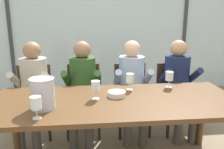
{
  "coord_description": "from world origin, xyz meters",
  "views": [
    {
      "loc": [
        -0.24,
        -2.0,
        1.5
      ],
      "look_at": [
        0.0,
        0.35,
        0.9
      ],
      "focal_mm": 37.26,
      "sensor_mm": 36.0,
      "label": 1
    }
  ],
  "objects_px": {
    "person_pale_blue_shirt": "(132,82)",
    "wine_glass_near_bucket": "(36,104)",
    "person_navy_polo": "(178,81)",
    "wine_glass_by_left_taster": "(96,86)",
    "wine_glass_center_pour": "(169,77)",
    "chair_near_curtain": "(34,95)",
    "person_olive_shirt": "(83,84)",
    "wine_glass_by_right_taster": "(130,79)",
    "chair_left_of_center": "(84,93)",
    "person_beige_jumper": "(33,85)",
    "chair_center": "(131,92)",
    "tasting_bowl": "(117,94)",
    "ice_bucket_primary": "(43,93)",
    "dining_table": "(116,107)",
    "chair_right_of_center": "(174,91)"
  },
  "relations": [
    {
      "from": "chair_left_of_center",
      "to": "person_pale_blue_shirt",
      "type": "relative_size",
      "value": 0.73
    },
    {
      "from": "person_pale_blue_shirt",
      "to": "wine_glass_center_pour",
      "type": "bearing_deg",
      "value": -51.02
    },
    {
      "from": "chair_near_curtain",
      "to": "ice_bucket_primary",
      "type": "height_order",
      "value": "ice_bucket_primary"
    },
    {
      "from": "chair_left_of_center",
      "to": "tasting_bowl",
      "type": "xyz_separation_m",
      "value": [
        0.34,
        -0.81,
        0.26
      ]
    },
    {
      "from": "wine_glass_by_right_taster",
      "to": "chair_right_of_center",
      "type": "bearing_deg",
      "value": 39.31
    },
    {
      "from": "chair_left_of_center",
      "to": "person_pale_blue_shirt",
      "type": "distance_m",
      "value": 0.65
    },
    {
      "from": "chair_center",
      "to": "person_beige_jumper",
      "type": "xyz_separation_m",
      "value": [
        -1.22,
        -0.13,
        0.17
      ]
    },
    {
      "from": "ice_bucket_primary",
      "to": "wine_glass_near_bucket",
      "type": "height_order",
      "value": "ice_bucket_primary"
    },
    {
      "from": "person_pale_blue_shirt",
      "to": "wine_glass_center_pour",
      "type": "relative_size",
      "value": 6.9
    },
    {
      "from": "wine_glass_by_left_taster",
      "to": "wine_glass_center_pour",
      "type": "relative_size",
      "value": 1.0
    },
    {
      "from": "ice_bucket_primary",
      "to": "wine_glass_by_right_taster",
      "type": "distance_m",
      "value": 0.91
    },
    {
      "from": "person_pale_blue_shirt",
      "to": "wine_glass_center_pour",
      "type": "distance_m",
      "value": 0.56
    },
    {
      "from": "chair_center",
      "to": "chair_right_of_center",
      "type": "height_order",
      "value": "same"
    },
    {
      "from": "person_navy_polo",
      "to": "wine_glass_center_pour",
      "type": "xyz_separation_m",
      "value": [
        -0.28,
        -0.42,
        0.18
      ]
    },
    {
      "from": "person_pale_blue_shirt",
      "to": "wine_glass_near_bucket",
      "type": "xyz_separation_m",
      "value": [
        -0.93,
        -1.08,
        0.18
      ]
    },
    {
      "from": "person_pale_blue_shirt",
      "to": "wine_glass_by_right_taster",
      "type": "xyz_separation_m",
      "value": [
        -0.12,
        -0.46,
        0.18
      ]
    },
    {
      "from": "chair_center",
      "to": "wine_glass_by_left_taster",
      "type": "bearing_deg",
      "value": -121.82
    },
    {
      "from": "person_olive_shirt",
      "to": "wine_glass_by_right_taster",
      "type": "xyz_separation_m",
      "value": [
        0.5,
        -0.47,
        0.18
      ]
    },
    {
      "from": "person_beige_jumper",
      "to": "wine_glass_by_left_taster",
      "type": "xyz_separation_m",
      "value": [
        0.73,
        -0.7,
        0.18
      ]
    },
    {
      "from": "tasting_bowl",
      "to": "person_pale_blue_shirt",
      "type": "bearing_deg",
      "value": 67.21
    },
    {
      "from": "ice_bucket_primary",
      "to": "wine_glass_near_bucket",
      "type": "bearing_deg",
      "value": -93.87
    },
    {
      "from": "chair_center",
      "to": "wine_glass_center_pour",
      "type": "distance_m",
      "value": 0.72
    },
    {
      "from": "ice_bucket_primary",
      "to": "wine_glass_center_pour",
      "type": "height_order",
      "value": "ice_bucket_primary"
    },
    {
      "from": "chair_center",
      "to": "ice_bucket_primary",
      "type": "xyz_separation_m",
      "value": [
        -0.93,
        -1.01,
        0.37
      ]
    },
    {
      "from": "person_navy_polo",
      "to": "tasting_bowl",
      "type": "height_order",
      "value": "person_navy_polo"
    },
    {
      "from": "person_olive_shirt",
      "to": "dining_table",
      "type": "bearing_deg",
      "value": -62.62
    },
    {
      "from": "person_navy_polo",
      "to": "wine_glass_by_right_taster",
      "type": "xyz_separation_m",
      "value": [
        -0.71,
        -0.46,
        0.18
      ]
    },
    {
      "from": "chair_near_curtain",
      "to": "wine_glass_by_right_taster",
      "type": "height_order",
      "value": "wine_glass_by_right_taster"
    },
    {
      "from": "person_navy_polo",
      "to": "wine_glass_by_right_taster",
      "type": "height_order",
      "value": "person_navy_polo"
    },
    {
      "from": "chair_near_curtain",
      "to": "person_olive_shirt",
      "type": "relative_size",
      "value": 0.73
    },
    {
      "from": "chair_left_of_center",
      "to": "ice_bucket_primary",
      "type": "height_order",
      "value": "ice_bucket_primary"
    },
    {
      "from": "chair_right_of_center",
      "to": "wine_glass_by_right_taster",
      "type": "relative_size",
      "value": 5.06
    },
    {
      "from": "ice_bucket_primary",
      "to": "wine_glass_near_bucket",
      "type": "distance_m",
      "value": 0.2
    },
    {
      "from": "person_navy_polo",
      "to": "wine_glass_by_left_taster",
      "type": "relative_size",
      "value": 6.9
    },
    {
      "from": "person_olive_shirt",
      "to": "wine_glass_near_bucket",
      "type": "relative_size",
      "value": 6.9
    },
    {
      "from": "chair_left_of_center",
      "to": "chair_center",
      "type": "bearing_deg",
      "value": -0.95
    },
    {
      "from": "person_navy_polo",
      "to": "wine_glass_center_pour",
      "type": "relative_size",
      "value": 6.9
    },
    {
      "from": "chair_right_of_center",
      "to": "person_navy_polo",
      "type": "distance_m",
      "value": 0.21
    },
    {
      "from": "dining_table",
      "to": "chair_near_curtain",
      "type": "xyz_separation_m",
      "value": [
        -0.94,
        0.9,
        -0.16
      ]
    },
    {
      "from": "person_olive_shirt",
      "to": "ice_bucket_primary",
      "type": "distance_m",
      "value": 0.95
    },
    {
      "from": "chair_center",
      "to": "person_navy_polo",
      "type": "relative_size",
      "value": 0.73
    },
    {
      "from": "person_navy_polo",
      "to": "wine_glass_by_right_taster",
      "type": "distance_m",
      "value": 0.87
    },
    {
      "from": "person_olive_shirt",
      "to": "person_navy_polo",
      "type": "height_order",
      "value": "same"
    },
    {
      "from": "person_beige_jumper",
      "to": "person_pale_blue_shirt",
      "type": "height_order",
      "value": "same"
    },
    {
      "from": "dining_table",
      "to": "tasting_bowl",
      "type": "bearing_deg",
      "value": 77.67
    },
    {
      "from": "chair_near_curtain",
      "to": "wine_glass_near_bucket",
      "type": "xyz_separation_m",
      "value": [
        0.31,
        -1.24,
        0.35
      ]
    },
    {
      "from": "person_pale_blue_shirt",
      "to": "wine_glass_center_pour",
      "type": "xyz_separation_m",
      "value": [
        0.32,
        -0.42,
        0.18
      ]
    },
    {
      "from": "person_beige_jumper",
      "to": "tasting_bowl",
      "type": "height_order",
      "value": "person_beige_jumper"
    },
    {
      "from": "chair_near_curtain",
      "to": "person_navy_polo",
      "type": "relative_size",
      "value": 0.73
    },
    {
      "from": "dining_table",
      "to": "chair_near_curtain",
      "type": "relative_size",
      "value": 2.61
    }
  ]
}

